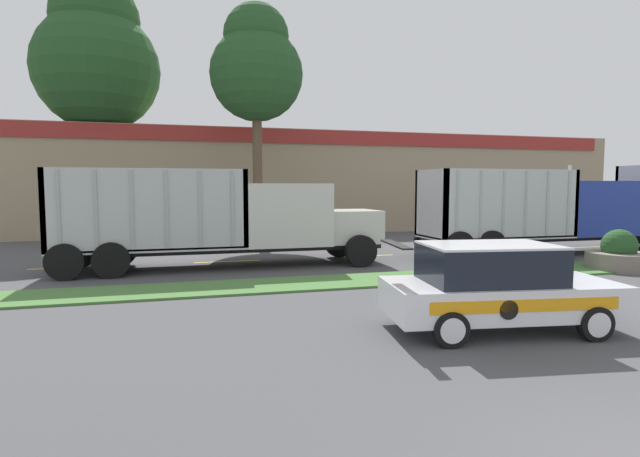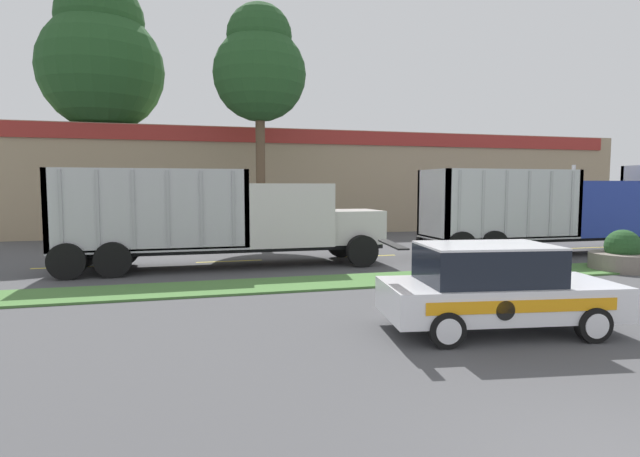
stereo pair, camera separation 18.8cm
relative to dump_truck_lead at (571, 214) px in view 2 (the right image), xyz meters
The scene contains 13 objects.
grass_verge 11.68m from the dump_truck_lead, 161.98° to the right, with size 120.00×2.00×0.06m, color #477538.
centre_line_3 19.26m from the dump_truck_lead, behind, with size 2.40×0.14×0.01m, color yellow.
centre_line_4 13.90m from the dump_truck_lead, behind, with size 2.40×0.14×0.01m, color yellow.
centre_line_5 8.61m from the dump_truck_lead, behind, with size 2.40×0.14×0.01m, color yellow.
centre_line_6 3.64m from the dump_truck_lead, 154.21° to the left, with size 2.40×0.14×0.01m, color yellow.
centre_line_7 3.28m from the dump_truck_lead, 29.92° to the left, with size 2.40×0.14×0.01m, color yellow.
dump_truck_lead is the anchor object (origin of this frame).
dump_truck_mid 13.00m from the dump_truck_lead, behind, with size 10.89×2.79×3.31m.
rally_car 13.13m from the dump_truck_lead, 137.10° to the right, with size 4.55×2.41×1.70m.
stone_planter 4.32m from the dump_truck_lead, 109.62° to the right, with size 2.00×2.00×1.35m.
store_building_backdrop 18.16m from the dump_truck_lead, 109.61° to the left, with size 37.93×12.10×6.07m.
tree_behind_left 15.50m from the dump_truck_lead, 147.43° to the left, with size 4.48×4.48×11.52m.
tree_behind_centre 24.68m from the dump_truck_lead, 146.93° to the left, with size 6.57×6.57×13.99m.
Camera 2 is at (-4.17, -3.20, 2.74)m, focal length 28.00 mm.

